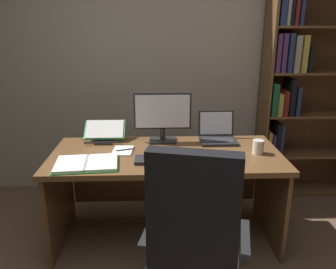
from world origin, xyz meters
The scene contains 13 objects.
wall_back centered at (0.00, 1.98, 1.30)m, with size 5.66×0.12×2.60m, color #A89E8E.
desk centered at (0.02, 1.01, 0.55)m, with size 1.75×0.79×0.75m.
bookshelf centered at (1.36, 1.74, 1.06)m, with size 0.99×0.33×2.08m.
office_chair centered at (0.15, 0.12, 0.47)m, with size 0.68×0.60×1.10m.
monitor centered at (0.00, 1.20, 0.95)m, with size 0.47×0.16×0.41m.
laptop centered at (0.46, 1.20, 0.80)m, with size 0.30×0.27×0.23m.
keyboard centered at (0.00, 0.76, 0.76)m, with size 0.42×0.15×0.02m, color #232326.
computer_mouse centered at (0.30, 0.76, 0.77)m, with size 0.06×0.10×0.04m, color #232326.
reading_stand_with_book centered at (-0.49, 1.25, 0.82)m, with size 0.34×0.24×0.15m.
open_binder centered at (-0.54, 0.71, 0.76)m, with size 0.46×0.35×0.02m.
notepad centered at (-0.31, 0.98, 0.75)m, with size 0.15×0.21×0.01m, color white.
pen centered at (-0.29, 0.98, 0.76)m, with size 0.01×0.01×0.14m, color black.
coffee_mug centered at (0.72, 0.89, 0.80)m, with size 0.08×0.08×0.11m, color silver.
Camera 1 is at (-0.05, -1.50, 1.68)m, focal length 36.45 mm.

